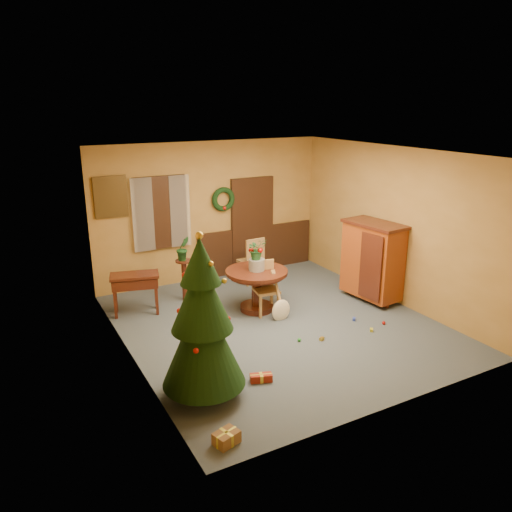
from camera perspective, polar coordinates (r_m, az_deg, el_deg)
room_envelope at (r=10.64m, az=-3.98°, el=3.41°), size 5.50×5.50×5.50m
dining_table at (r=9.00m, az=0.07°, el=-3.02°), size 1.12×1.12×0.77m
urn at (r=8.89m, az=0.07°, el=-1.00°), size 0.28×0.28×0.21m
centerpiece_plant at (r=8.80m, az=0.07°, el=0.80°), size 0.34×0.29×0.37m
chair_near at (r=8.94m, az=1.01°, el=-3.37°), size 0.48×0.48×0.95m
chair_far at (r=10.31m, az=-0.42°, el=-0.36°), size 0.46×0.46×1.00m
guitar at (r=8.68m, az=2.90°, el=-4.73°), size 0.51×0.62×0.81m
plant_stand at (r=9.55m, az=-8.20°, el=-2.22°), size 0.31×0.31×0.81m
stand_plant at (r=9.38m, az=-8.34°, el=0.87°), size 0.28×0.23×0.46m
christmas_tree at (r=6.28m, az=-6.17°, el=-7.49°), size 1.07×1.07×2.21m
writing_desk at (r=9.11m, az=-13.66°, el=-3.12°), size 0.92×0.62×0.75m
sideboard at (r=9.66m, az=13.18°, el=-0.33°), size 0.75×1.25×1.52m
gift_a at (r=5.94m, az=-3.40°, el=-20.03°), size 0.32×0.27×0.15m
gift_b at (r=7.27m, az=-5.12°, el=-12.17°), size 0.23×0.23×0.20m
gift_c at (r=7.20m, az=-7.84°, el=-12.88°), size 0.31×0.31×0.14m
gift_d at (r=7.02m, az=0.59°, el=-13.74°), size 0.32×0.21×0.11m
toy_a at (r=8.94m, az=11.14°, el=-7.08°), size 0.09×0.09×0.05m
toy_b at (r=8.08m, az=4.97°, el=-9.53°), size 0.06×0.06×0.06m
toy_c at (r=8.60m, az=13.06°, el=-8.23°), size 0.09×0.09×0.05m
toy_d at (r=8.89m, az=14.39°, el=-7.42°), size 0.06×0.06×0.06m
toy_e at (r=8.16m, az=7.53°, el=-9.36°), size 0.09×0.07×0.05m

